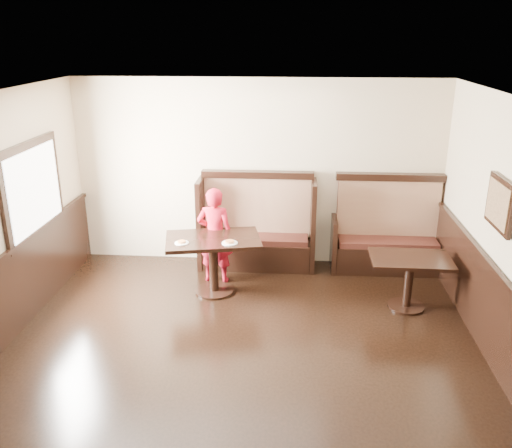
# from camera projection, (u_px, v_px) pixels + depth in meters

# --- Properties ---
(ground) EXTENTS (7.00, 7.00, 0.00)m
(ground) POSITION_uv_depth(u_px,v_px,m) (233.00, 400.00, 5.30)
(ground) COLOR black
(ground) RESTS_ON ground
(room_shell) EXTENTS (7.00, 7.00, 7.00)m
(room_shell) POSITION_uv_depth(u_px,v_px,m) (205.00, 324.00, 5.37)
(room_shell) COLOR #C3B38D
(room_shell) RESTS_ON ground
(booth_main) EXTENTS (1.75, 0.72, 1.45)m
(booth_main) POSITION_uv_depth(u_px,v_px,m) (257.00, 232.00, 8.23)
(booth_main) COLOR black
(booth_main) RESTS_ON ground
(booth_neighbor) EXTENTS (1.65, 0.72, 1.45)m
(booth_neighbor) POSITION_uv_depth(u_px,v_px,m) (387.00, 239.00, 8.11)
(booth_neighbor) COLOR black
(booth_neighbor) RESTS_ON ground
(table_main) EXTENTS (1.38, 1.02, 0.80)m
(table_main) POSITION_uv_depth(u_px,v_px,m) (213.00, 251.00, 7.31)
(table_main) COLOR black
(table_main) RESTS_ON ground
(table_neighbor) EXTENTS (1.02, 0.67, 0.70)m
(table_neighbor) POSITION_uv_depth(u_px,v_px,m) (410.00, 270.00, 6.92)
(table_neighbor) COLOR black
(table_neighbor) RESTS_ON ground
(child) EXTENTS (0.54, 0.38, 1.39)m
(child) POSITION_uv_depth(u_px,v_px,m) (215.00, 235.00, 7.63)
(child) COLOR #B01224
(child) RESTS_ON ground
(pizza_plate_left) EXTENTS (0.19, 0.19, 0.03)m
(pizza_plate_left) POSITION_uv_depth(u_px,v_px,m) (182.00, 242.00, 7.07)
(pizza_plate_left) COLOR white
(pizza_plate_left) RESTS_ON table_main
(pizza_plate_right) EXTENTS (0.21, 0.21, 0.04)m
(pizza_plate_right) POSITION_uv_depth(u_px,v_px,m) (230.00, 242.00, 7.06)
(pizza_plate_right) COLOR white
(pizza_plate_right) RESTS_ON table_main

